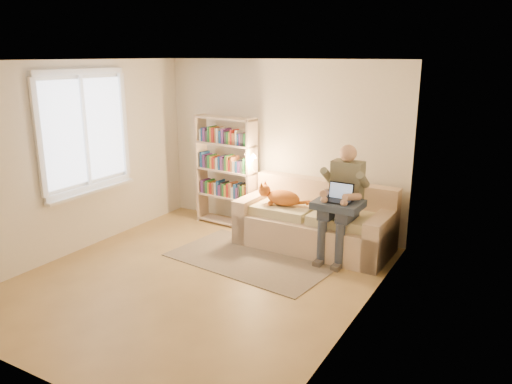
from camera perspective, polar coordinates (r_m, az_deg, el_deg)
The scene contains 14 objects.
floor at distance 6.27m, azimuth -6.76°, elevation -9.80°, with size 4.50×4.50×0.00m, color #9C7C47.
ceiling at distance 5.67m, azimuth -7.61°, elevation 14.69°, with size 4.00×4.50×0.02m, color white.
wall_left at distance 7.19m, azimuth -20.10°, elevation 3.58°, with size 0.02×4.50×2.60m, color silver.
wall_right at distance 4.94m, azimuth 11.83°, elevation -0.90°, with size 0.02×4.50×2.60m, color silver.
wall_back at distance 7.71m, azimuth 2.87°, elevation 5.26°, with size 4.00×0.02×2.60m, color silver.
wall_front at distance 4.32m, azimuth -25.24°, elevation -4.45°, with size 4.00×0.02×2.60m, color silver.
window at distance 7.26m, azimuth -18.69°, elevation 4.43°, with size 0.12×1.52×1.69m.
sofa at distance 7.14m, azimuth 6.78°, elevation -3.70°, with size 2.17×1.01×0.91m.
person at distance 6.68m, azimuth 9.88°, elevation -0.42°, with size 0.43×0.68×1.53m.
cat at distance 7.13m, azimuth 2.58°, elevation -0.53°, with size 0.76×0.27×0.28m.
blanket at distance 6.57m, azimuth 9.52°, elevation -1.44°, with size 0.61×0.50×0.09m, color #2C394D.
laptop at distance 6.55m, azimuth 9.60°, elevation -0.53°, with size 0.35×0.28×0.30m.
bookshelf at distance 7.87m, azimuth -3.46°, elevation 2.97°, with size 1.16×0.41×1.75m.
rug at distance 6.77m, azimuth -0.42°, elevation -7.63°, with size 2.17×1.28×0.01m, color gray.
Camera 1 is at (3.41, -4.53, 2.66)m, focal length 35.00 mm.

